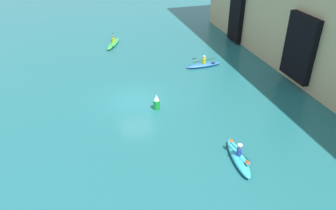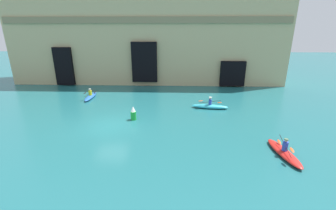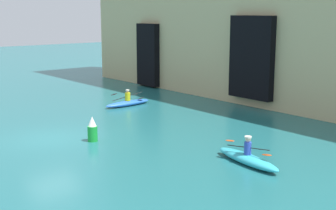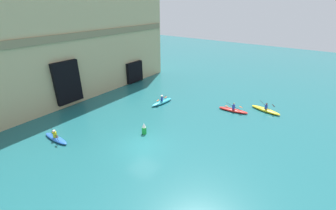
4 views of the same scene
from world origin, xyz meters
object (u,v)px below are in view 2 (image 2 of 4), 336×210
(kayak_red, at_px, (284,152))
(marker_buoy, at_px, (133,114))
(kayak_cyan, at_px, (210,106))
(kayak_blue, at_px, (91,96))

(kayak_red, xyz_separation_m, marker_buoy, (-10.01, 5.21, 0.34))
(kayak_cyan, xyz_separation_m, kayak_blue, (-12.57, 2.95, -0.02))
(kayak_blue, bearing_deg, kayak_cyan, -105.11)
(kayak_blue, relative_size, marker_buoy, 2.85)
(kayak_cyan, distance_m, kayak_blue, 12.91)
(marker_buoy, bearing_deg, kayak_cyan, 24.10)
(kayak_cyan, height_order, kayak_blue, kayak_cyan)
(kayak_red, distance_m, kayak_blue, 19.37)
(kayak_red, distance_m, marker_buoy, 11.29)
(kayak_red, xyz_separation_m, kayak_blue, (-15.82, 11.18, 0.01))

